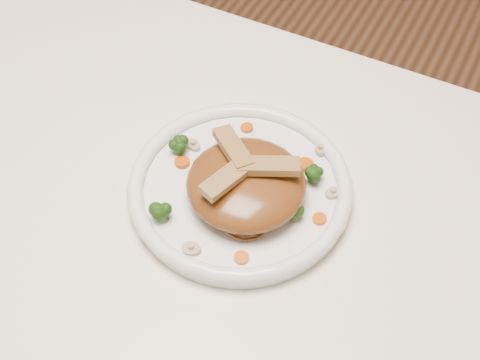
% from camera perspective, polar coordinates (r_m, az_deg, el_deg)
% --- Properties ---
extents(table, '(1.20, 0.80, 0.75)m').
position_cam_1_polar(table, '(0.89, -6.39, -7.04)').
color(table, white).
rests_on(table, ground).
extents(plate, '(0.31, 0.31, 0.02)m').
position_cam_1_polar(plate, '(0.82, -0.00, -0.96)').
color(plate, white).
rests_on(plate, table).
extents(noodle_mound, '(0.17, 0.17, 0.05)m').
position_cam_1_polar(noodle_mound, '(0.78, 0.54, -0.32)').
color(noodle_mound, brown).
rests_on(noodle_mound, plate).
extents(chicken_a, '(0.08, 0.05, 0.01)m').
position_cam_1_polar(chicken_a, '(0.76, 2.47, 1.24)').
color(chicken_a, '#9C7C49').
rests_on(chicken_a, noodle_mound).
extents(chicken_b, '(0.07, 0.06, 0.01)m').
position_cam_1_polar(chicken_b, '(0.78, -0.59, 2.80)').
color(chicken_b, '#9C7C49').
rests_on(chicken_b, noodle_mound).
extents(chicken_c, '(0.04, 0.08, 0.01)m').
position_cam_1_polar(chicken_c, '(0.75, -1.03, 0.25)').
color(chicken_c, '#9C7C49').
rests_on(chicken_c, noodle_mound).
extents(broccoli_0, '(0.04, 0.04, 0.03)m').
position_cam_1_polar(broccoli_0, '(0.81, 6.44, 0.69)').
color(broccoli_0, '#1D460E').
rests_on(broccoli_0, plate).
extents(broccoli_1, '(0.03, 0.03, 0.03)m').
position_cam_1_polar(broccoli_1, '(0.84, -5.48, 3.13)').
color(broccoli_1, '#1D460E').
rests_on(broccoli_1, plate).
extents(broccoli_2, '(0.03, 0.03, 0.03)m').
position_cam_1_polar(broccoli_2, '(0.78, -6.84, -2.74)').
color(broccoli_2, '#1D460E').
rests_on(broccoli_2, plate).
extents(broccoli_3, '(0.03, 0.03, 0.03)m').
position_cam_1_polar(broccoli_3, '(0.78, 4.83, -2.70)').
color(broccoli_3, '#1D460E').
rests_on(broccoli_3, plate).
extents(carrot_0, '(0.02, 0.02, 0.00)m').
position_cam_1_polar(carrot_0, '(0.84, 5.79, 1.36)').
color(carrot_0, '#DA4F07').
rests_on(carrot_0, plate).
extents(carrot_1, '(0.03, 0.03, 0.00)m').
position_cam_1_polar(carrot_1, '(0.84, -5.08, 1.56)').
color(carrot_1, '#DA4F07').
rests_on(carrot_1, plate).
extents(carrot_2, '(0.02, 0.02, 0.00)m').
position_cam_1_polar(carrot_2, '(0.79, 6.96, -3.39)').
color(carrot_2, '#DA4F07').
rests_on(carrot_2, plate).
extents(carrot_3, '(0.02, 0.02, 0.00)m').
position_cam_1_polar(carrot_3, '(0.88, 0.60, 4.60)').
color(carrot_3, '#DA4F07').
rests_on(carrot_3, plate).
extents(carrot_4, '(0.02, 0.02, 0.00)m').
position_cam_1_polar(carrot_4, '(0.75, 0.12, -6.79)').
color(carrot_4, '#DA4F07').
rests_on(carrot_4, plate).
extents(mushroom_0, '(0.03, 0.03, 0.01)m').
position_cam_1_polar(mushroom_0, '(0.76, -4.29, -6.01)').
color(mushroom_0, beige).
rests_on(mushroom_0, plate).
extents(mushroom_1, '(0.03, 0.03, 0.01)m').
position_cam_1_polar(mushroom_1, '(0.81, 8.14, -1.12)').
color(mushroom_1, beige).
rests_on(mushroom_1, plate).
extents(mushroom_2, '(0.03, 0.03, 0.01)m').
position_cam_1_polar(mushroom_2, '(0.86, -4.08, 3.06)').
color(mushroom_2, beige).
rests_on(mushroom_2, plate).
extents(mushroom_3, '(0.03, 0.03, 0.01)m').
position_cam_1_polar(mushroom_3, '(0.85, 7.07, 2.65)').
color(mushroom_3, beige).
rests_on(mushroom_3, plate).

